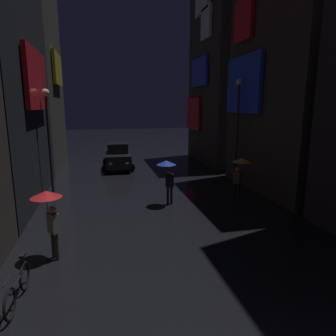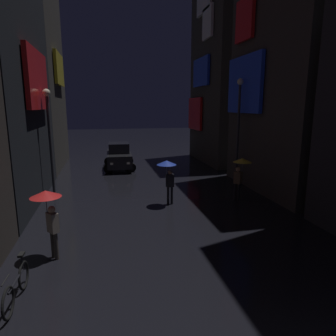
# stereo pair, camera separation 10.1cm
# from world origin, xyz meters

# --- Properties ---
(building_left_far) EXTENTS (4.25, 8.02, 21.50)m
(building_left_far) POSITION_xyz_m (-7.49, 22.02, 10.75)
(building_left_far) COLOR #33302D
(building_left_far) RESTS_ON ground
(building_right_mid) EXTENTS (4.25, 7.39, 13.90)m
(building_right_mid) POSITION_xyz_m (7.48, 12.71, 6.95)
(building_right_mid) COLOR #33302D
(building_right_mid) RESTS_ON ground
(building_right_far) EXTENTS (4.25, 7.18, 16.03)m
(building_right_far) POSITION_xyz_m (7.47, 21.60, 8.02)
(building_right_far) COLOR #33302D
(building_right_far) RESTS_ON ground
(pedestrian_foreground_left_yellow) EXTENTS (0.90, 0.90, 2.12)m
(pedestrian_foreground_left_yellow) POSITION_xyz_m (3.93, 11.18, 1.67)
(pedestrian_foreground_left_yellow) COLOR black
(pedestrian_foreground_left_yellow) RESTS_ON ground
(pedestrian_midstreet_centre_blue) EXTENTS (0.90, 0.90, 2.12)m
(pedestrian_midstreet_centre_blue) POSITION_xyz_m (0.38, 11.33, 1.67)
(pedestrian_midstreet_centre_blue) COLOR black
(pedestrian_midstreet_centre_blue) RESTS_ON ground
(pedestrian_foreground_right_red) EXTENTS (0.90, 0.90, 2.12)m
(pedestrian_foreground_right_red) POSITION_xyz_m (-4.14, 7.19, 1.67)
(pedestrian_foreground_right_red) COLOR #38332D
(pedestrian_foreground_right_red) RESTS_ON ground
(bicycle_parked_at_storefront) EXTENTS (0.17, 1.82, 0.96)m
(bicycle_parked_at_storefront) POSITION_xyz_m (-4.60, 5.14, 0.39)
(bicycle_parked_at_storefront) COLOR black
(bicycle_parked_at_storefront) RESTS_ON ground
(car_distant) EXTENTS (2.33, 4.19, 1.92)m
(car_distant) POSITION_xyz_m (-1.37, 20.18, 0.93)
(car_distant) COLOR black
(car_distant) RESTS_ON ground
(streetlamp_right_far) EXTENTS (0.36, 0.36, 6.03)m
(streetlamp_right_far) POSITION_xyz_m (5.00, 13.92, 3.73)
(streetlamp_right_far) COLOR #2D2D33
(streetlamp_right_far) RESTS_ON ground
(streetlamp_left_far) EXTENTS (0.36, 0.36, 5.35)m
(streetlamp_left_far) POSITION_xyz_m (-5.00, 13.72, 3.36)
(streetlamp_left_far) COLOR #2D2D33
(streetlamp_left_far) RESTS_ON ground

